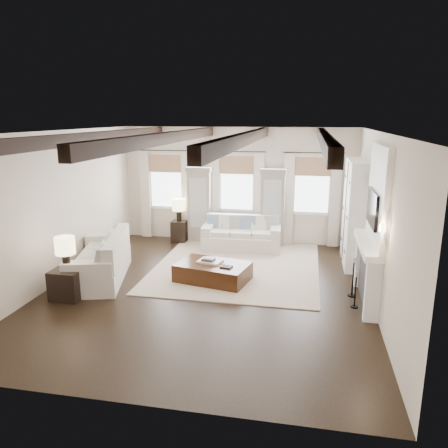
% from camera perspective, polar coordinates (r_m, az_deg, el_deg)
% --- Properties ---
extents(ground, '(7.50, 7.50, 0.00)m').
position_cam_1_polar(ground, '(9.10, -2.21, -8.62)').
color(ground, black).
rests_on(ground, ground).
extents(room_shell, '(6.54, 7.54, 3.22)m').
position_cam_1_polar(room_shell, '(9.29, 3.45, 3.99)').
color(room_shell, beige).
rests_on(room_shell, ground).
extents(area_rug, '(3.80, 4.30, 0.02)m').
position_cam_1_polar(area_rug, '(10.46, 1.74, -5.49)').
color(area_rug, '#C5B39D').
rests_on(area_rug, ground).
extents(sofa_back, '(2.12, 1.05, 0.89)m').
position_cam_1_polar(sofa_back, '(11.74, 2.34, -1.51)').
color(sofa_back, silver).
rests_on(sofa_back, ground).
extents(sofa_left, '(1.60, 2.50, 0.99)m').
position_cam_1_polar(sofa_left, '(9.94, -15.58, -4.67)').
color(sofa_left, silver).
rests_on(sofa_left, ground).
extents(ottoman, '(1.68, 1.25, 0.40)m').
position_cam_1_polar(ottoman, '(9.51, -1.46, -6.31)').
color(ottoman, black).
rests_on(ottoman, ground).
extents(tray, '(0.57, 0.48, 0.04)m').
position_cam_1_polar(tray, '(9.53, -1.82, -4.88)').
color(tray, white).
rests_on(tray, ottoman).
extents(book_lower, '(0.30, 0.25, 0.04)m').
position_cam_1_polar(book_lower, '(9.50, -2.04, -4.69)').
color(book_lower, '#262628').
rests_on(book_lower, tray).
extents(book_upper, '(0.25, 0.21, 0.03)m').
position_cam_1_polar(book_upper, '(9.48, -1.95, -4.50)').
color(book_upper, beige).
rests_on(book_upper, book_lower).
extents(book_loose, '(0.27, 0.23, 0.03)m').
position_cam_1_polar(book_loose, '(9.20, 0.29, -5.61)').
color(book_loose, '#262628').
rests_on(book_loose, ottoman).
extents(side_table_front, '(0.58, 0.58, 0.58)m').
position_cam_1_polar(side_table_front, '(9.17, -19.66, -7.33)').
color(side_table_front, black).
rests_on(side_table_front, ground).
extents(lamp_front, '(0.38, 0.38, 0.66)m').
position_cam_1_polar(lamp_front, '(8.94, -20.05, -2.90)').
color(lamp_front, black).
rests_on(lamp_front, side_table_front).
extents(side_table_back, '(0.41, 0.41, 0.61)m').
position_cam_1_polar(side_table_back, '(12.44, -5.85, -0.97)').
color(side_table_back, black).
rests_on(side_table_back, ground).
extents(lamp_back, '(0.37, 0.37, 0.63)m').
position_cam_1_polar(lamp_back, '(12.27, -5.93, 2.34)').
color(lamp_back, black).
rests_on(lamp_back, side_table_back).
extents(candlestick_near, '(0.14, 0.14, 0.70)m').
position_cam_1_polar(candlestick_near, '(8.58, 16.77, -8.58)').
color(candlestick_near, black).
rests_on(candlestick_near, ground).
extents(candlestick_far, '(0.16, 0.16, 0.81)m').
position_cam_1_polar(candlestick_far, '(9.06, 16.47, -7.05)').
color(candlestick_far, black).
rests_on(candlestick_far, ground).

